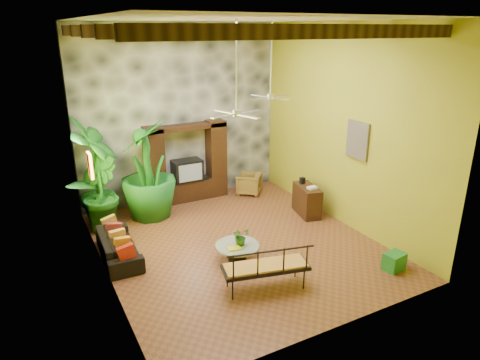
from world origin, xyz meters
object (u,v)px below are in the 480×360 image
entertainment_center (187,169)px  tall_plant_a (95,172)px  ceiling_fan_front (237,103)px  side_console (307,200)px  tall_plant_b (99,193)px  green_bin (394,261)px  sofa (119,246)px  tall_plant_c (148,170)px  ceiling_fan_back (271,88)px  iron_bench (268,266)px  coffee_table (237,251)px  wicker_armchair (249,184)px

entertainment_center → tall_plant_a: size_ratio=0.84×
ceiling_fan_front → side_console: size_ratio=1.84×
tall_plant_b → green_bin: size_ratio=4.54×
sofa → tall_plant_c: size_ratio=0.72×
ceiling_fan_back → tall_plant_b: 5.02m
entertainment_center → green_bin: 6.27m
ceiling_fan_front → ceiling_fan_back: 2.41m
iron_bench → sofa: bearing=144.2°
ceiling_fan_back → coffee_table: 4.20m
iron_bench → tall_plant_b: bearing=131.4°
wicker_armchair → tall_plant_b: 4.56m
wicker_armchair → coffee_table: size_ratio=0.73×
tall_plant_a → tall_plant_b: bearing=-90.0°
entertainment_center → wicker_armchair: size_ratio=3.41×
ceiling_fan_front → tall_plant_b: size_ratio=0.95×
ceiling_fan_back → wicker_armchair: ceiling_fan_back is taller
tall_plant_a → green_bin: size_ratio=6.66×
wicker_armchair → iron_bench: (-2.21, -4.70, 0.21)m
coffee_table → ceiling_fan_back: bearing=44.7°
ceiling_fan_front → tall_plant_c: (-1.14, 2.88, -2.08)m
entertainment_center → ceiling_fan_back: ceiling_fan_back is taller
sofa → tall_plant_a: bearing=3.4°
ceiling_fan_back → tall_plant_c: size_ratio=0.70×
tall_plant_a → side_console: 5.58m
ceiling_fan_front → tall_plant_b: (-2.45, 2.70, -2.42)m
green_bin → coffee_table: bearing=146.3°
entertainment_center → sofa: 3.69m
side_console → entertainment_center: bearing=146.9°
tall_plant_b → green_bin: tall_plant_b is taller
tall_plant_b → coffee_table: (2.27, -3.06, -0.72)m
ceiling_fan_back → wicker_armchair: 3.44m
wicker_armchair → green_bin: bearing=47.8°
wicker_armchair → tall_plant_b: bearing=-42.9°
green_bin → tall_plant_c: bearing=126.3°
sofa → entertainment_center: bearing=-43.7°
ceiling_fan_front → green_bin: 4.68m
ceiling_fan_front → green_bin: (2.59, -2.21, -3.21)m
entertainment_center → tall_plant_b: bearing=-162.5°
ceiling_fan_back → sofa: 5.28m
wicker_armchair → ceiling_fan_back: bearing=32.7°
wicker_armchair → tall_plant_c: bearing=-43.8°
ceiling_fan_back → tall_plant_b: (-4.25, 1.10, -2.42)m
ceiling_fan_back → green_bin: 5.04m
coffee_table → iron_bench: iron_bench is taller
ceiling_fan_front → tall_plant_c: 3.73m
tall_plant_c → side_console: tall_plant_c is taller
wicker_armchair → iron_bench: iron_bench is taller
sofa → side_console: 5.10m
ceiling_fan_back → coffee_table: bearing=-135.3°
tall_plant_a → iron_bench: bearing=-63.3°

